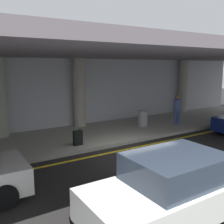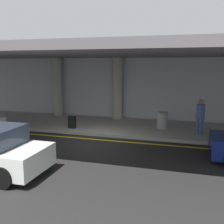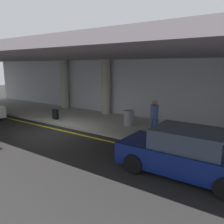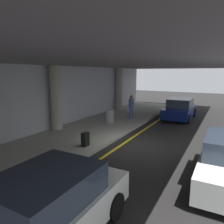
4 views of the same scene
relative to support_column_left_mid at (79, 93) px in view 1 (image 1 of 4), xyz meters
name	(u,v)px [view 1 (image 1 of 4)]	position (x,y,z in m)	size (l,w,h in m)	color
ground_plane	(132,153)	(0.00, -4.80, -1.97)	(60.00, 60.00, 0.00)	black
sidewalk	(95,134)	(0.00, -1.70, -1.90)	(26.00, 4.20, 0.15)	#A1A294
lane_stripe_yellow	(125,149)	(0.00, -4.31, -1.97)	(26.00, 0.14, 0.01)	yellow
support_column_left_mid	(79,93)	(0.00, 0.00, 0.00)	(0.63, 0.63, 3.65)	#A7A190
support_column_center	(183,87)	(8.00, 0.00, 0.00)	(0.63, 0.63, 3.65)	#A49F96
ceiling_overhang	(99,54)	(0.00, -2.20, 1.97)	(28.00, 13.20, 0.30)	slate
terminal_back_wall	(75,93)	(0.00, 0.55, -0.07)	(26.00, 0.30, 3.80)	#B5B8BE
car_white_no2	(173,189)	(-1.94, -8.86, -1.26)	(4.10, 1.92, 1.50)	silver
traveler_with_luggage	(177,108)	(4.73, -2.61, -0.86)	(0.38, 0.38, 1.68)	#45558F
suitcase_upright_primary	(78,138)	(-1.58, -3.13, -1.51)	(0.36, 0.22, 0.90)	black
trash_bin_steel	(143,118)	(2.90, -1.85, -1.40)	(0.56, 0.56, 0.85)	gray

